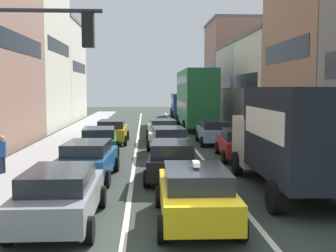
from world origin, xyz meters
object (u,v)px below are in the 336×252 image
object	(u,v)px
wagon_left_lane_second	(88,159)
bus_mid_queue_primary	(196,96)
sedan_left_lane_fourth	(112,131)
sedan_right_lane_behind_truck	(239,143)
traffic_light_pole	(10,77)
removalist_box_truck	(291,135)
sedan_left_lane_front	(60,195)
bus_far_queue_secondary	(183,103)
taxi_centre_lane_front	(195,193)
hatchback_centre_lane_third	(168,140)
pedestrian_near_kerb	(2,153)
coupe_centre_lane_fourth	(163,130)
sedan_left_lane_third	(99,141)
sedan_centre_lane_second	(173,159)
wagon_right_lane_far	(214,132)

from	to	relation	value
wagon_left_lane_second	bus_mid_queue_primary	world-z (taller)	bus_mid_queue_primary
wagon_left_lane_second	sedan_left_lane_fourth	size ratio (longest dim) A/B	1.02
sedan_right_lane_behind_truck	traffic_light_pole	bearing A→B (deg)	145.38
bus_mid_queue_primary	wagon_left_lane_second	bearing A→B (deg)	161.80
removalist_box_truck	sedan_left_lane_front	xyz separation A→B (m)	(-7.09, -2.90, -1.18)
sedan_left_lane_fourth	bus_far_queue_secondary	world-z (taller)	bus_far_queue_secondary
removalist_box_truck	traffic_light_pole	bearing A→B (deg)	113.10
traffic_light_pole	taxi_centre_lane_front	size ratio (longest dim) A/B	1.27
hatchback_centre_lane_third	sedan_left_lane_fourth	xyz separation A→B (m)	(-3.36, 5.14, 0.00)
traffic_light_pole	pedestrian_near_kerb	xyz separation A→B (m)	(-2.48, 6.52, -2.87)
removalist_box_truck	hatchback_centre_lane_third	world-z (taller)	removalist_box_truck
removalist_box_truck	pedestrian_near_kerb	xyz separation A→B (m)	(-10.62, 3.23, -1.03)
coupe_centre_lane_fourth	bus_mid_queue_primary	bearing A→B (deg)	-22.59
hatchback_centre_lane_third	sedan_right_lane_behind_truck	bearing A→B (deg)	-115.24
coupe_centre_lane_fourth	sedan_left_lane_third	bearing A→B (deg)	145.30
removalist_box_truck	bus_far_queue_secondary	bearing A→B (deg)	1.58
wagon_left_lane_second	pedestrian_near_kerb	world-z (taller)	pedestrian_near_kerb
wagon_left_lane_second	traffic_light_pole	bearing A→B (deg)	172.79
sedan_right_lane_behind_truck	pedestrian_near_kerb	size ratio (longest dim) A/B	2.65
bus_far_queue_secondary	pedestrian_near_kerb	size ratio (longest dim) A/B	6.38
sedan_left_lane_third	bus_mid_queue_primary	size ratio (longest dim) A/B	0.42
traffic_light_pole	sedan_right_lane_behind_truck	world-z (taller)	traffic_light_pole
traffic_light_pole	sedan_centre_lane_second	bearing A→B (deg)	52.70
taxi_centre_lane_front	pedestrian_near_kerb	distance (m)	9.37
sedan_centre_lane_second	sedan_left_lane_front	bearing A→B (deg)	152.10
traffic_light_pole	coupe_centre_lane_fourth	size ratio (longest dim) A/B	1.26
taxi_centre_lane_front	sedan_centre_lane_second	xyz separation A→B (m)	(-0.25, 5.34, -0.00)
traffic_light_pole	coupe_centre_lane_fourth	world-z (taller)	traffic_light_pole
sedan_left_lane_front	pedestrian_near_kerb	distance (m)	7.08
wagon_left_lane_second	sedan_centre_lane_second	bearing A→B (deg)	-90.47
traffic_light_pole	bus_far_queue_secondary	distance (m)	40.86
traffic_light_pole	coupe_centre_lane_fourth	distance (m)	17.98
traffic_light_pole	wagon_right_lane_far	bearing A→B (deg)	64.17
sedan_left_lane_third	wagon_right_lane_far	distance (m)	8.02
coupe_centre_lane_fourth	bus_mid_queue_primary	world-z (taller)	bus_mid_queue_primary
sedan_right_lane_behind_truck	bus_mid_queue_primary	distance (m)	15.79
sedan_centre_lane_second	hatchback_centre_lane_third	world-z (taller)	same
wagon_right_lane_far	removalist_box_truck	bearing A→B (deg)	-176.53
sedan_centre_lane_second	sedan_right_lane_behind_truck	bearing A→B (deg)	-35.13
sedan_left_lane_third	coupe_centre_lane_fourth	bearing A→B (deg)	-36.53
hatchback_centre_lane_third	bus_mid_queue_primary	size ratio (longest dim) A/B	0.42
traffic_light_pole	hatchback_centre_lane_third	xyz separation A→B (m)	(4.49, 11.56, -3.02)
sedan_centre_lane_second	wagon_right_lane_far	xyz separation A→B (m)	(3.32, 10.13, 0.00)
traffic_light_pole	wagon_left_lane_second	bearing A→B (deg)	79.95
taxi_centre_lane_front	hatchback_centre_lane_third	world-z (taller)	taxi_centre_lane_front
sedan_centre_lane_second	bus_mid_queue_primary	size ratio (longest dim) A/B	0.42
sedan_left_lane_third	pedestrian_near_kerb	distance (m)	6.03
sedan_centre_lane_second	hatchback_centre_lane_third	bearing A→B (deg)	2.28
taxi_centre_lane_front	bus_mid_queue_primary	distance (m)	25.78
taxi_centre_lane_front	sedan_left_lane_third	size ratio (longest dim) A/B	0.98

